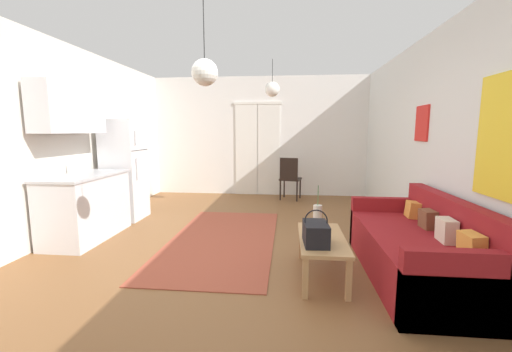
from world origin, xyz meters
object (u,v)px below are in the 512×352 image
at_px(couch, 421,251).
at_px(pendant_lamp_near, 205,72).
at_px(coffee_table, 322,243).
at_px(accent_chair, 290,176).
at_px(bamboo_vase, 317,216).
at_px(refrigerator, 125,170).
at_px(handbag, 316,233).
at_px(pendant_lamp_far, 272,89).

height_order(couch, pendant_lamp_near, pendant_lamp_near).
distance_m(couch, coffee_table, 0.99).
height_order(accent_chair, pendant_lamp_near, pendant_lamp_near).
relative_size(coffee_table, bamboo_vase, 2.12).
relative_size(couch, accent_chair, 2.11).
xyz_separation_m(coffee_table, pendant_lamp_near, (-1.07, -0.36, 1.61)).
distance_m(refrigerator, accent_chair, 3.27).
bearing_deg(couch, handbag, -165.30).
xyz_separation_m(couch, handbag, (-1.07, -0.28, 0.24)).
xyz_separation_m(bamboo_vase, refrigerator, (-3.04, 1.56, 0.29)).
xyz_separation_m(accent_chair, pendant_lamp_far, (-0.33, -1.10, 1.67)).
height_order(bamboo_vase, handbag, bamboo_vase).
height_order(coffee_table, handbag, handbag).
bearing_deg(couch, coffee_table, -175.78).
xyz_separation_m(bamboo_vase, accent_chair, (-0.29, 3.31, -0.03)).
height_order(handbag, pendant_lamp_near, pendant_lamp_near).
bearing_deg(coffee_table, pendant_lamp_far, 104.21).
bearing_deg(bamboo_vase, pendant_lamp_far, 105.70).
height_order(couch, accent_chair, accent_chair).
relative_size(coffee_table, pendant_lamp_near, 1.19).
height_order(coffee_table, accent_chair, accent_chair).
height_order(coffee_table, pendant_lamp_near, pendant_lamp_near).
bearing_deg(pendant_lamp_near, accent_chair, 79.20).
height_order(bamboo_vase, accent_chair, accent_chair).
height_order(bamboo_vase, pendant_lamp_far, pendant_lamp_far).
relative_size(bamboo_vase, accent_chair, 0.52).
bearing_deg(coffee_table, couch, 4.22).
relative_size(coffee_table, refrigerator, 0.61).
height_order(couch, pendant_lamp_far, pendant_lamp_far).
bearing_deg(couch, refrigerator, 155.87).
xyz_separation_m(coffee_table, accent_chair, (-0.31, 3.63, 0.15)).
relative_size(pendant_lamp_near, pendant_lamp_far, 1.33).
xyz_separation_m(pendant_lamp_near, pendant_lamp_far, (0.43, 2.89, 0.22)).
xyz_separation_m(coffee_table, bamboo_vase, (-0.02, 0.32, 0.18)).
bearing_deg(pendant_lamp_near, coffee_table, 18.67).
xyz_separation_m(bamboo_vase, pendant_lamp_far, (-0.62, 2.21, 1.64)).
xyz_separation_m(refrigerator, pendant_lamp_near, (1.98, -2.24, 1.14)).
xyz_separation_m(couch, coffee_table, (-0.98, -0.07, 0.08)).
distance_m(handbag, accent_chair, 3.84).
bearing_deg(handbag, coffee_table, 68.17).
bearing_deg(refrigerator, couch, -24.13).
relative_size(coffee_table, accent_chair, 1.10).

